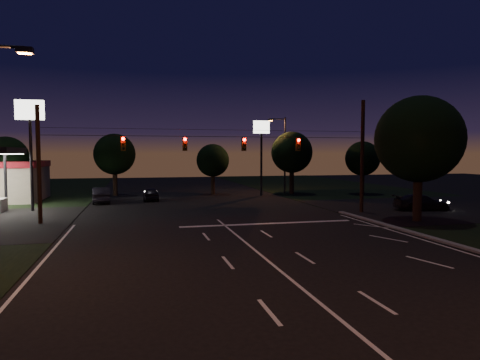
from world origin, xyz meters
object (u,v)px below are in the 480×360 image
object	(u,v)px
utility_pole_right	(361,212)
car_oncoming_a	(151,194)
tree_right_near	(418,140)
car_oncoming_b	(101,195)
car_cross	(421,202)

from	to	relation	value
utility_pole_right	car_oncoming_a	world-z (taller)	utility_pole_right
tree_right_near	utility_pole_right	bearing A→B (deg)	107.53
car_oncoming_a	tree_right_near	bearing A→B (deg)	135.06
utility_pole_right	car_oncoming_b	distance (m)	24.19
tree_right_near	car_cross	distance (m)	8.01
car_cross	car_oncoming_a	bearing A→B (deg)	68.23
tree_right_near	car_oncoming_b	distance (m)	28.54
tree_right_near	car_oncoming_a	size ratio (longest dim) A/B	2.28
tree_right_near	car_cross	bearing A→B (deg)	50.08
car_oncoming_b	car_cross	distance (m)	29.13
tree_right_near	car_cross	size ratio (longest dim) A/B	1.92
car_oncoming_a	car_oncoming_b	bearing A→B (deg)	13.15
utility_pole_right	car_oncoming_a	distance (m)	20.85
utility_pole_right	car_oncoming_b	xyz separation A→B (m)	(-21.00, 11.98, 0.74)
car_oncoming_b	car_cross	xyz separation A→B (m)	(26.54, -12.02, -0.08)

